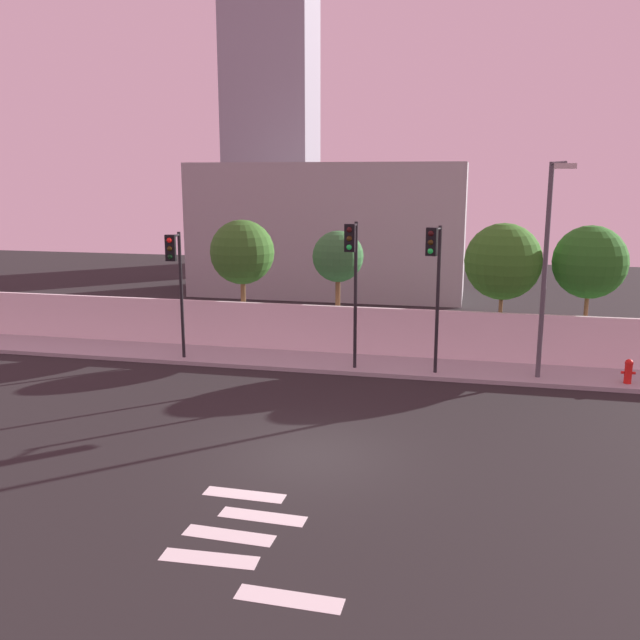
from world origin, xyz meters
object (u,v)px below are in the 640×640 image
(street_lamp_curbside, at_px, (548,255))
(traffic_light_right, at_px, (176,269))
(roadside_tree_midright, at_px, (503,262))
(roadside_tree_rightmost, at_px, (590,262))
(fire_hydrant, at_px, (628,370))
(roadside_tree_leftmost, at_px, (242,252))
(traffic_light_center, at_px, (435,269))
(roadside_tree_midleft, at_px, (338,257))
(traffic_light_left, at_px, (353,265))

(street_lamp_curbside, bearing_deg, traffic_light_right, -177.02)
(roadside_tree_midright, xyz_separation_m, roadside_tree_rightmost, (3.05, 0.00, 0.06))
(traffic_light_right, bearing_deg, fire_hydrant, 2.82)
(roadside_tree_midright, bearing_deg, roadside_tree_rightmost, 0.00)
(roadside_tree_leftmost, bearing_deg, street_lamp_curbside, -16.05)
(traffic_light_center, distance_m, traffic_light_right, 9.04)
(traffic_light_center, bearing_deg, fire_hydrant, 5.47)
(street_lamp_curbside, xyz_separation_m, roadside_tree_midleft, (-7.50, 3.30, -0.64))
(traffic_light_left, distance_m, traffic_light_right, 6.35)
(traffic_light_center, relative_size, fire_hydrant, 6.21)
(roadside_tree_midleft, relative_size, roadside_tree_rightmost, 0.93)
(traffic_light_right, relative_size, roadside_tree_midleft, 0.99)
(roadside_tree_leftmost, distance_m, roadside_tree_midleft, 3.95)
(roadside_tree_midleft, bearing_deg, traffic_light_left, -72.12)
(roadside_tree_leftmost, distance_m, roadside_tree_rightmost, 13.28)
(roadside_tree_leftmost, relative_size, roadside_tree_rightmost, 1.00)
(traffic_light_center, xyz_separation_m, roadside_tree_midleft, (-3.96, 3.80, -0.14))
(roadside_tree_leftmost, height_order, roadside_tree_midleft, roadside_tree_leftmost)
(traffic_light_center, height_order, roadside_tree_midleft, traffic_light_center)
(street_lamp_curbside, bearing_deg, traffic_light_center, -171.92)
(traffic_light_center, bearing_deg, roadside_tree_midleft, 136.18)
(street_lamp_curbside, distance_m, roadside_tree_midright, 3.58)
(street_lamp_curbside, relative_size, roadside_tree_midright, 1.39)
(street_lamp_curbside, distance_m, fire_hydrant, 4.62)
(traffic_light_left, relative_size, traffic_light_center, 1.02)
(traffic_light_center, bearing_deg, traffic_light_right, -179.03)
(traffic_light_center, distance_m, roadside_tree_midleft, 5.49)
(traffic_light_center, height_order, traffic_light_right, traffic_light_center)
(traffic_light_left, xyz_separation_m, roadside_tree_leftmost, (-5.21, 3.91, -0.12))
(roadside_tree_rightmost, bearing_deg, street_lamp_curbside, -118.96)
(traffic_light_center, xyz_separation_m, roadside_tree_midright, (2.32, 3.80, -0.15))
(traffic_light_right, bearing_deg, traffic_light_center, 0.97)
(street_lamp_curbside, xyz_separation_m, roadside_tree_rightmost, (1.82, 3.30, -0.58))
(traffic_light_right, relative_size, roadside_tree_leftmost, 0.92)
(street_lamp_curbside, xyz_separation_m, fire_hydrant, (2.77, 0.10, -3.70))
(traffic_light_left, distance_m, roadside_tree_rightmost, 8.97)
(traffic_light_left, bearing_deg, fire_hydrant, 4.55)
(traffic_light_center, relative_size, roadside_tree_leftmost, 0.99)
(street_lamp_curbside, bearing_deg, roadside_tree_rightmost, 61.04)
(traffic_light_left, bearing_deg, roadside_tree_leftmost, 143.13)
(traffic_light_left, distance_m, fire_hydrant, 9.61)
(roadside_tree_leftmost, height_order, roadside_tree_midright, roadside_tree_midright)
(traffic_light_left, xyz_separation_m, roadside_tree_midright, (5.02, 3.91, -0.22))
(fire_hydrant, bearing_deg, traffic_light_center, -174.53)
(traffic_light_left, xyz_separation_m, street_lamp_curbside, (6.24, 0.62, 0.42))
(traffic_light_center, bearing_deg, roadside_tree_rightmost, 35.29)
(fire_hydrant, relative_size, roadside_tree_rightmost, 0.16)
(traffic_light_left, bearing_deg, traffic_light_center, 2.37)
(fire_hydrant, xyz_separation_m, roadside_tree_midleft, (-10.27, 3.20, 3.06))
(traffic_light_center, height_order, roadside_tree_midright, traffic_light_center)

